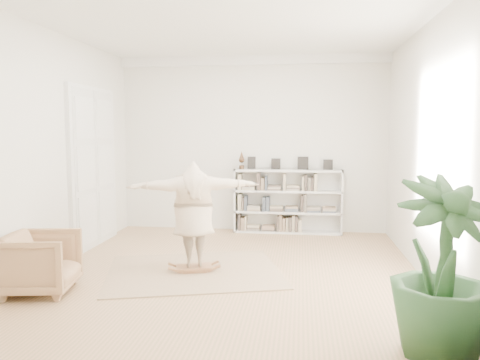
# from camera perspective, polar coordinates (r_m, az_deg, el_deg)

# --- Properties ---
(floor) EXTENTS (6.00, 6.00, 0.00)m
(floor) POSITION_cam_1_polar(r_m,az_deg,el_deg) (7.08, -1.08, -11.09)
(floor) COLOR #957A4D
(floor) RESTS_ON ground
(room_shell) EXTENTS (6.00, 6.00, 6.00)m
(room_shell) POSITION_cam_1_polar(r_m,az_deg,el_deg) (9.79, 1.51, 14.39)
(room_shell) COLOR silver
(room_shell) RESTS_ON floor
(doors) EXTENTS (0.09, 1.78, 2.92)m
(doors) POSITION_cam_1_polar(r_m,az_deg,el_deg) (8.84, -17.40, 1.31)
(doors) COLOR white
(doors) RESTS_ON floor
(bookshelf) EXTENTS (2.20, 0.35, 1.64)m
(bookshelf) POSITION_cam_1_polar(r_m,az_deg,el_deg) (9.62, 5.80, -2.67)
(bookshelf) COLOR silver
(bookshelf) RESTS_ON floor
(armchair) EXTENTS (0.99, 0.97, 0.79)m
(armchair) POSITION_cam_1_polar(r_m,az_deg,el_deg) (6.63, -23.12, -9.25)
(armchair) COLOR tan
(armchair) RESTS_ON floor
(rug) EXTENTS (2.96, 2.62, 0.02)m
(rug) POSITION_cam_1_polar(r_m,az_deg,el_deg) (7.09, -5.62, -11.02)
(rug) COLOR tan
(rug) RESTS_ON floor
(rocker_board) EXTENTS (0.59, 0.45, 0.11)m
(rocker_board) POSITION_cam_1_polar(r_m,az_deg,el_deg) (7.07, -5.62, -10.56)
(rocker_board) COLOR brown
(rocker_board) RESTS_ON rug
(person) EXTENTS (1.98, 1.03, 1.55)m
(person) POSITION_cam_1_polar(r_m,az_deg,el_deg) (6.88, -5.69, -3.86)
(person) COLOR beige
(person) RESTS_ON rocker_board
(houseplant) EXTENTS (1.24, 1.24, 1.67)m
(houseplant) POSITION_cam_1_polar(r_m,az_deg,el_deg) (4.73, 23.36, -9.76)
(houseplant) COLOR #254924
(houseplant) RESTS_ON floor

